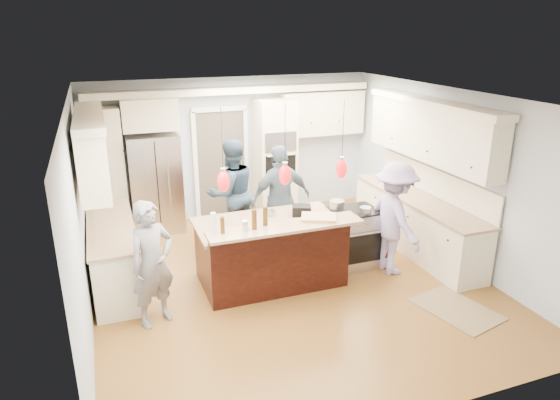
{
  "coord_description": "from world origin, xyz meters",
  "views": [
    {
      "loc": [
        -2.41,
        -6.19,
        3.58
      ],
      "look_at": [
        0.0,
        0.35,
        1.15
      ],
      "focal_mm": 32.0,
      "sensor_mm": 36.0,
      "label": 1
    }
  ],
  "objects_px": {
    "island_range": "(354,237)",
    "person_far_left": "(232,193)",
    "person_bar_end": "(152,264)",
    "refrigerator": "(156,184)",
    "kitchen_island": "(271,251)"
  },
  "relations": [
    {
      "from": "island_range",
      "to": "person_far_left",
      "type": "bearing_deg",
      "value": 137.29
    },
    {
      "from": "island_range",
      "to": "person_far_left",
      "type": "relative_size",
      "value": 0.5
    },
    {
      "from": "person_bar_end",
      "to": "refrigerator",
      "type": "bearing_deg",
      "value": 56.06
    },
    {
      "from": "person_bar_end",
      "to": "person_far_left",
      "type": "distance_m",
      "value": 2.58
    },
    {
      "from": "kitchen_island",
      "to": "person_far_left",
      "type": "height_order",
      "value": "person_far_left"
    },
    {
      "from": "refrigerator",
      "to": "person_far_left",
      "type": "xyz_separation_m",
      "value": [
        1.14,
        -1.04,
        0.02
      ]
    },
    {
      "from": "kitchen_island",
      "to": "refrigerator",
      "type": "bearing_deg",
      "value": 116.89
    },
    {
      "from": "refrigerator",
      "to": "island_range",
      "type": "xyz_separation_m",
      "value": [
        2.71,
        -2.49,
        -0.44
      ]
    },
    {
      "from": "refrigerator",
      "to": "kitchen_island",
      "type": "height_order",
      "value": "refrigerator"
    },
    {
      "from": "kitchen_island",
      "to": "person_bar_end",
      "type": "bearing_deg",
      "value": -163.17
    },
    {
      "from": "kitchen_island",
      "to": "person_bar_end",
      "type": "relative_size",
      "value": 1.29
    },
    {
      "from": "refrigerator",
      "to": "person_bar_end",
      "type": "relative_size",
      "value": 1.1
    },
    {
      "from": "person_bar_end",
      "to": "kitchen_island",
      "type": "bearing_deg",
      "value": -9.34
    },
    {
      "from": "kitchen_island",
      "to": "person_bar_end",
      "type": "distance_m",
      "value": 1.83
    },
    {
      "from": "kitchen_island",
      "to": "person_bar_end",
      "type": "height_order",
      "value": "person_bar_end"
    }
  ]
}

